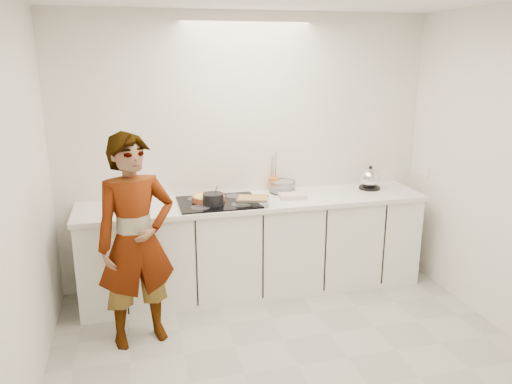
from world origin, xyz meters
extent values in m
cube|color=#B2B2A7|center=(0.00, 0.00, 0.00)|extent=(3.60, 3.20, 0.00)
cube|color=white|center=(0.00, 1.60, 1.30)|extent=(3.60, 0.00, 2.60)
cube|color=white|center=(0.00, -1.60, 1.30)|extent=(3.60, 0.00, 2.60)
cube|color=white|center=(-1.80, 0.00, 1.30)|extent=(0.00, 3.20, 2.60)
cube|color=white|center=(1.79, 1.33, 1.07)|extent=(0.02, 0.15, 0.09)
cube|color=white|center=(0.00, 1.28, 0.43)|extent=(3.20, 0.58, 0.87)
cube|color=white|center=(0.00, 1.28, 0.89)|extent=(3.24, 0.64, 0.04)
cube|color=black|center=(-0.35, 1.26, 0.92)|extent=(0.72, 0.54, 0.01)
cylinder|color=#A94E2D|center=(-0.43, 1.31, 0.95)|extent=(0.40, 0.40, 0.05)
cylinder|color=#FFEF44|center=(-0.43, 1.31, 0.97)|extent=(0.35, 0.35, 0.01)
cylinder|color=black|center=(-0.41, 1.18, 0.98)|extent=(0.23, 0.23, 0.10)
cylinder|color=silver|center=(-0.39, 1.20, 1.02)|extent=(0.05, 0.07, 0.16)
cube|color=silver|center=(-0.06, 1.13, 0.95)|extent=(0.34, 0.28, 0.05)
cube|color=tan|center=(-0.06, 1.13, 0.97)|extent=(0.30, 0.25, 0.02)
cylinder|color=silver|center=(0.32, 1.45, 0.97)|extent=(0.29, 0.29, 0.12)
cylinder|color=white|center=(0.32, 1.45, 0.95)|extent=(0.25, 0.25, 0.05)
cube|color=white|center=(0.35, 1.25, 0.93)|extent=(0.26, 0.20, 0.04)
cylinder|color=black|center=(1.21, 1.37, 0.92)|extent=(0.26, 0.26, 0.02)
sphere|color=silver|center=(1.21, 1.37, 1.02)|extent=(0.25, 0.25, 0.20)
sphere|color=black|center=(1.21, 1.37, 1.13)|extent=(0.04, 0.04, 0.04)
cylinder|color=orange|center=(0.26, 1.55, 0.98)|extent=(0.12, 0.12, 0.13)
imported|color=white|center=(-1.10, 0.65, 0.84)|extent=(0.69, 0.54, 1.67)
camera|label=1|loc=(-1.09, -3.03, 2.22)|focal=35.00mm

